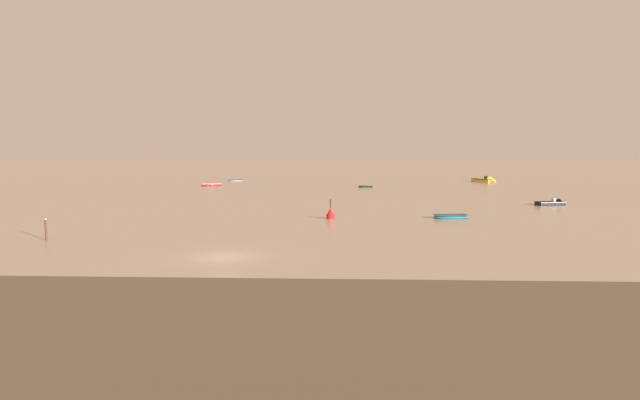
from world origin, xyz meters
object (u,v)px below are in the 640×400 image
at_px(mooring_post_near, 46,230).
at_px(rowboat_moored_2, 236,181).
at_px(motorboat_moored_0, 486,181).
at_px(rowboat_moored_0, 212,185).
at_px(rowboat_moored_3, 366,187).
at_px(motorboat_moored_2, 554,204).
at_px(channel_buoy, 331,215).
at_px(rowboat_moored_4, 451,217).

bearing_deg(mooring_post_near, rowboat_moored_2, 90.41).
bearing_deg(motorboat_moored_0, mooring_post_near, -63.38).
height_order(rowboat_moored_0, rowboat_moored_3, rowboat_moored_0).
distance_m(rowboat_moored_2, motorboat_moored_2, 75.84).
bearing_deg(rowboat_moored_2, mooring_post_near, 69.30).
bearing_deg(mooring_post_near, channel_buoy, 32.48).
relative_size(motorboat_moored_0, mooring_post_near, 3.36).
height_order(motorboat_moored_0, rowboat_moored_3, motorboat_moored_0).
bearing_deg(channel_buoy, rowboat_moored_3, 83.12).
height_order(rowboat_moored_2, channel_buoy, channel_buoy).
relative_size(rowboat_moored_3, mooring_post_near, 1.55).
bearing_deg(channel_buoy, motorboat_moored_0, 63.03).
distance_m(motorboat_moored_0, rowboat_moored_2, 58.19).
relative_size(rowboat_moored_0, channel_buoy, 1.94).
distance_m(rowboat_moored_2, channel_buoy, 73.17).
height_order(rowboat_moored_3, channel_buoy, channel_buoy).
xyz_separation_m(rowboat_moored_4, channel_buoy, (-13.10, -0.93, 0.29)).
xyz_separation_m(channel_buoy, mooring_post_near, (-23.31, -14.84, 0.41)).
xyz_separation_m(motorboat_moored_2, channel_buoy, (-29.84, -15.65, 0.26)).
height_order(rowboat_moored_3, mooring_post_near, mooring_post_near).
bearing_deg(motorboat_moored_0, rowboat_moored_0, -104.36).
xyz_separation_m(motorboat_moored_2, mooring_post_near, (-53.15, -30.48, 0.67)).
bearing_deg(rowboat_moored_2, motorboat_moored_0, 157.07).
relative_size(rowboat_moored_2, mooring_post_near, 1.91).
bearing_deg(rowboat_moored_0, rowboat_moored_2, 62.41).
xyz_separation_m(rowboat_moored_0, rowboat_moored_2, (1.70, 16.78, -0.02)).
height_order(motorboat_moored_0, rowboat_moored_0, motorboat_moored_0).
distance_m(motorboat_moored_0, rowboat_moored_3, 33.78).
relative_size(motorboat_moored_0, rowboat_moored_0, 1.54).
distance_m(rowboat_moored_3, channel_buoy, 49.28).
relative_size(motorboat_moored_2, rowboat_moored_4, 1.13).
distance_m(rowboat_moored_2, rowboat_moored_4, 77.61).
bearing_deg(rowboat_moored_0, channel_buoy, -85.73).
bearing_deg(rowboat_moored_3, channel_buoy, -82.48).
distance_m(channel_buoy, mooring_post_near, 27.63).
relative_size(motorboat_moored_0, rowboat_moored_2, 1.76).
distance_m(rowboat_moored_0, rowboat_moored_4, 64.38).
bearing_deg(rowboat_moored_3, rowboat_moored_4, -67.08).
bearing_deg(motorboat_moored_0, rowboat_moored_2, -120.18).
relative_size(rowboat_moored_0, rowboat_moored_4, 1.12).
height_order(rowboat_moored_3, motorboat_moored_2, motorboat_moored_2).
xyz_separation_m(rowboat_moored_2, rowboat_moored_4, (37.01, -68.22, 0.01)).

